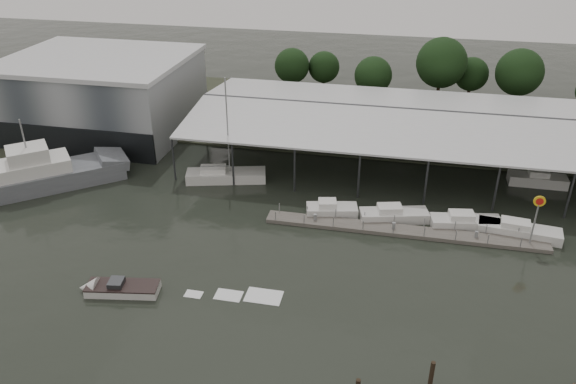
% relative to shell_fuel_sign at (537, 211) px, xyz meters
% --- Properties ---
extents(ground, '(200.00, 200.00, 0.00)m').
position_rel_shell_fuel_sign_xyz_m(ground, '(-27.00, -9.99, -3.93)').
color(ground, black).
rests_on(ground, ground).
extents(land_strip_far, '(140.00, 30.00, 0.30)m').
position_rel_shell_fuel_sign_xyz_m(land_strip_far, '(-27.00, 32.01, -3.83)').
color(land_strip_far, '#34382A').
rests_on(land_strip_far, ground).
extents(land_strip_west, '(20.00, 40.00, 0.30)m').
position_rel_shell_fuel_sign_xyz_m(land_strip_west, '(-67.00, 20.01, -3.83)').
color(land_strip_west, '#34382A').
rests_on(land_strip_west, ground).
extents(storage_warehouse, '(24.50, 20.50, 10.50)m').
position_rel_shell_fuel_sign_xyz_m(storage_warehouse, '(-55.00, 19.95, 1.36)').
color(storage_warehouse, gray).
rests_on(storage_warehouse, ground).
extents(covered_boat_shed, '(58.24, 24.00, 6.96)m').
position_rel_shell_fuel_sign_xyz_m(covered_boat_shed, '(-10.00, 18.01, 2.20)').
color(covered_boat_shed, silver).
rests_on(covered_boat_shed, ground).
extents(trawler_dock, '(3.00, 18.00, 0.50)m').
position_rel_shell_fuel_sign_xyz_m(trawler_dock, '(-57.00, 4.01, -3.68)').
color(trawler_dock, slate).
rests_on(trawler_dock, ground).
extents(floating_dock, '(28.00, 2.00, 1.40)m').
position_rel_shell_fuel_sign_xyz_m(floating_dock, '(-12.00, 0.01, -3.72)').
color(floating_dock, slate).
rests_on(floating_dock, ground).
extents(shell_fuel_sign, '(1.10, 0.18, 5.55)m').
position_rel_shell_fuel_sign_xyz_m(shell_fuel_sign, '(0.00, 0.00, 0.00)').
color(shell_fuel_sign, gray).
rests_on(shell_fuel_sign, ground).
extents(grey_trawler, '(17.40, 15.70, 8.84)m').
position_rel_shell_fuel_sign_xyz_m(grey_trawler, '(-53.05, 1.64, -2.35)').
color(grey_trawler, slate).
rests_on(grey_trawler, ground).
extents(white_sailboat, '(9.68, 4.86, 12.74)m').
position_rel_shell_fuel_sign_xyz_m(white_sailboat, '(-33.14, 7.48, -3.28)').
color(white_sailboat, silver).
rests_on(white_sailboat, ground).
extents(speedboat_underway, '(17.77, 4.81, 2.00)m').
position_rel_shell_fuel_sign_xyz_m(speedboat_underway, '(-35.75, -14.81, -3.53)').
color(speedboat_underway, silver).
rests_on(speedboat_underway, ground).
extents(moored_cruiser_0, '(5.69, 3.25, 1.70)m').
position_rel_shell_fuel_sign_xyz_m(moored_cruiser_0, '(-19.63, 2.06, -3.31)').
color(moored_cruiser_0, silver).
rests_on(moored_cruiser_0, ground).
extents(moored_cruiser_1, '(7.37, 3.85, 1.70)m').
position_rel_shell_fuel_sign_xyz_m(moored_cruiser_1, '(-13.14, 2.35, -3.31)').
color(moored_cruiser_1, silver).
rests_on(moored_cruiser_1, ground).
extents(moored_cruiser_2, '(7.31, 3.30, 1.70)m').
position_rel_shell_fuel_sign_xyz_m(moored_cruiser_2, '(-5.91, 2.43, -3.31)').
color(moored_cruiser_2, silver).
rests_on(moored_cruiser_2, ground).
extents(moored_cruiser_3, '(8.08, 3.18, 1.70)m').
position_rel_shell_fuel_sign_xyz_m(moored_cruiser_3, '(-0.78, 1.84, -3.31)').
color(moored_cruiser_3, silver).
rests_on(moored_cruiser_3, ground).
extents(horizon_tree_line, '(65.40, 10.97, 11.43)m').
position_rel_shell_fuel_sign_xyz_m(horizon_tree_line, '(-2.89, 38.02, 2.33)').
color(horizon_tree_line, black).
rests_on(horizon_tree_line, ground).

